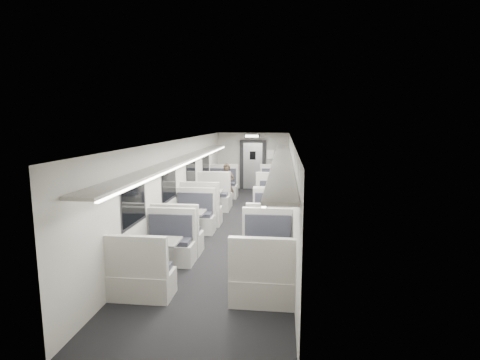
% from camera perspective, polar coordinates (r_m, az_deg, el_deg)
% --- Properties ---
extents(room, '(3.24, 12.24, 2.64)m').
position_cam_1_polar(room, '(10.02, -0.82, -0.71)').
color(room, black).
rests_on(room, ground).
extents(booth_left_a, '(1.14, 2.32, 1.24)m').
position_cam_1_polar(booth_left_a, '(13.41, -3.29, -1.65)').
color(booth_left_a, '#B7B3AC').
rests_on(booth_left_a, room).
extents(booth_left_b, '(1.15, 2.33, 1.25)m').
position_cam_1_polar(booth_left_b, '(11.41, -5.08, -3.55)').
color(booth_left_b, '#B7B3AC').
rests_on(booth_left_b, room).
extents(booth_left_c, '(1.06, 2.15, 1.15)m').
position_cam_1_polar(booth_left_c, '(9.15, -8.14, -6.97)').
color(booth_left_c, '#B7B3AC').
rests_on(booth_left_c, room).
extents(booth_left_d, '(1.02, 2.07, 1.11)m').
position_cam_1_polar(booth_left_d, '(7.22, -12.53, -11.63)').
color(booth_left_d, '#B7B3AC').
rests_on(booth_left_d, room).
extents(booth_right_a, '(1.16, 2.35, 1.26)m').
position_cam_1_polar(booth_right_a, '(13.24, 5.30, -1.79)').
color(booth_right_a, '#B7B3AC').
rests_on(booth_right_a, room).
extents(booth_right_b, '(1.03, 2.09, 1.12)m').
position_cam_1_polar(booth_right_b, '(11.29, 5.04, -3.92)').
color(booth_right_b, '#B7B3AC').
rests_on(booth_right_b, room).
extents(booth_right_c, '(1.02, 2.07, 1.11)m').
position_cam_1_polar(booth_right_c, '(9.29, 4.66, -6.76)').
color(booth_right_c, '#B7B3AC').
rests_on(booth_right_c, room).
extents(booth_right_d, '(1.05, 2.13, 1.14)m').
position_cam_1_polar(booth_right_d, '(6.91, 3.91, -12.31)').
color(booth_right_d, '#B7B3AC').
rests_on(booth_right_d, room).
extents(passenger, '(0.58, 0.43, 1.45)m').
position_cam_1_polar(passenger, '(12.85, -2.01, -0.71)').
color(passenger, black).
rests_on(passenger, room).
extents(window_a, '(0.02, 1.18, 0.84)m').
position_cam_1_polar(window_a, '(13.57, -5.20, 2.45)').
color(window_a, black).
rests_on(window_a, room).
extents(window_b, '(0.02, 1.18, 0.84)m').
position_cam_1_polar(window_b, '(11.44, -7.45, 1.19)').
color(window_b, black).
rests_on(window_b, room).
extents(window_c, '(0.02, 1.18, 0.84)m').
position_cam_1_polar(window_c, '(9.35, -10.72, -0.63)').
color(window_c, black).
rests_on(window_c, room).
extents(window_d, '(0.02, 1.18, 0.84)m').
position_cam_1_polar(window_d, '(7.32, -15.84, -3.49)').
color(window_d, black).
rests_on(window_d, room).
extents(luggage_rack_left, '(0.46, 10.40, 0.09)m').
position_cam_1_polar(luggage_rack_left, '(9.87, -8.25, 3.25)').
color(luggage_rack_left, '#B7B3AC').
rests_on(luggage_rack_left, room).
extents(luggage_rack_right, '(0.46, 10.40, 0.09)m').
position_cam_1_polar(luggage_rack_right, '(9.54, 6.37, 3.09)').
color(luggage_rack_right, '#B7B3AC').
rests_on(luggage_rack_right, room).
extents(vestibule_door, '(1.10, 0.13, 2.10)m').
position_cam_1_polar(vestibule_door, '(15.88, 1.96, 2.30)').
color(vestibule_door, black).
rests_on(vestibule_door, room).
extents(exit_sign, '(0.62, 0.12, 0.16)m').
position_cam_1_polar(exit_sign, '(15.30, 1.83, 6.71)').
color(exit_sign, black).
rests_on(exit_sign, room).
extents(wall_notice, '(0.32, 0.02, 0.40)m').
position_cam_1_polar(wall_notice, '(15.78, 4.69, 3.92)').
color(wall_notice, white).
rests_on(wall_notice, room).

